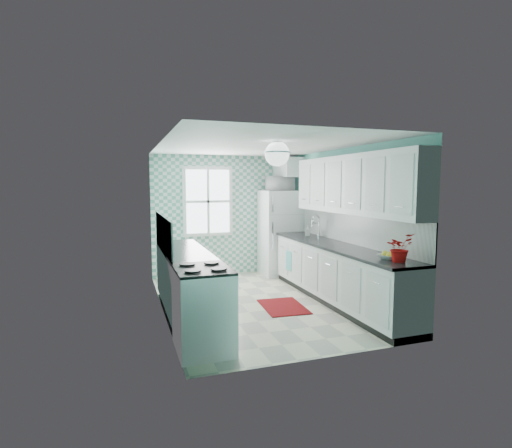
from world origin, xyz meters
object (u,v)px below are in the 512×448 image
object	(u,v)px
potted_plant	(400,248)
stove	(203,308)
sink	(311,238)
ceiling_light	(277,154)
fruit_bowl	(388,257)
microwave	(280,183)
fridge	(280,233)

from	to	relation	value
potted_plant	stove	bearing A→B (deg)	171.37
stove	sink	bearing A→B (deg)	43.39
ceiling_light	fruit_bowl	world-z (taller)	ceiling_light
ceiling_light	microwave	bearing A→B (deg)	66.93
stove	potted_plant	distance (m)	2.51
ceiling_light	potted_plant	world-z (taller)	ceiling_light
fridge	microwave	xyz separation A→B (m)	(0.00, 0.00, 1.03)
sink	fruit_bowl	world-z (taller)	sink
stove	potted_plant	bearing A→B (deg)	-6.10
microwave	ceiling_light	bearing A→B (deg)	68.57
ceiling_light	stove	xyz separation A→B (m)	(-1.20, -0.74, -1.83)
sink	microwave	bearing A→B (deg)	96.60
ceiling_light	stove	distance (m)	2.31
ceiling_light	stove	size ratio (longest dim) A/B	0.37
ceiling_light	fruit_bowl	bearing A→B (deg)	-36.57
sink	potted_plant	world-z (taller)	sink
fridge	microwave	world-z (taller)	microwave
fridge	potted_plant	distance (m)	3.72
ceiling_light	fridge	world-z (taller)	ceiling_light
stove	microwave	bearing A→B (deg)	57.92
ceiling_light	potted_plant	bearing A→B (deg)	-42.61
sink	microwave	size ratio (longest dim) A/B	0.99
fridge	potted_plant	xyz separation A→B (m)	(0.09, -3.71, 0.24)
stove	fruit_bowl	size ratio (longest dim) A/B	3.78
potted_plant	microwave	distance (m)	3.80
ceiling_light	microwave	world-z (taller)	ceiling_light
sink	fridge	bearing A→B (deg)	96.61
ceiling_light	sink	bearing A→B (deg)	48.04
fruit_bowl	microwave	world-z (taller)	microwave
fridge	stove	bearing A→B (deg)	-123.98
stove	ceiling_light	bearing A→B (deg)	34.20
fruit_bowl	potted_plant	bearing A→B (deg)	-90.00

